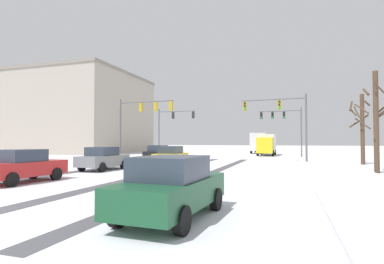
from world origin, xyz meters
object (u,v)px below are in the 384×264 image
Objects in this scene: traffic_signal_far_right at (284,121)px; office_building_far_left_block at (68,115)px; traffic_signal_far_left at (171,122)px; bus_oncoming at (260,142)px; car_dark_green_fifth at (172,187)px; bare_tree_sidewalk_far at (361,126)px; traffic_signal_near_left at (141,115)px; box_truck_delivery at (267,144)px; car_grey_third at (103,158)px; traffic_signal_near_right at (283,114)px; bare_tree_sidewalk_mid at (376,119)px; car_yellow_cab_second at (171,156)px; car_red_fourth at (23,166)px; car_black_lead at (158,153)px.

traffic_signal_far_right is 0.25× the size of office_building_far_left_block.
bus_oncoming is at bearing 56.67° from traffic_signal_far_left.
car_dark_green_fifth is 0.68× the size of bare_tree_sidewalk_far.
traffic_signal_near_left reaches higher than box_truck_delivery.
car_dark_green_fifth is at bearing -48.86° from car_grey_third.
traffic_signal_far_right is at bearing 90.27° from traffic_signal_near_right.
bare_tree_sidewalk_mid reaches higher than car_grey_third.
traffic_signal_far_right is at bearing -6.19° from office_building_far_left_block.
office_building_far_left_block reaches higher than traffic_signal_far_left.
office_building_far_left_block is at bearing 151.14° from bare_tree_sidewalk_mid.
box_truck_delivery is at bearing 99.86° from traffic_signal_near_right.
traffic_signal_near_right is at bearing 38.36° from car_yellow_cab_second.
traffic_signal_near_left is at bearing 102.53° from car_grey_third.
car_red_fourth is at bearing -89.89° from car_grey_third.
traffic_signal_near_left is at bearing 119.39° from car_dark_green_fifth.
car_dark_green_fifth is 0.38× the size of bus_oncoming.
traffic_signal_near_left is 17.21m from car_red_fourth.
box_truck_delivery is at bearing 55.31° from traffic_signal_near_left.
traffic_signal_near_right is 1.00× the size of traffic_signal_far_left.
car_black_lead is at bearing -107.46° from bus_oncoming.
car_yellow_cab_second and car_dark_green_fifth have the same top height.
car_grey_third is 0.99× the size of car_red_fourth.
office_building_far_left_block is (-26.88, 34.89, 6.21)m from car_red_fourth.
traffic_signal_far_left is at bearing 94.03° from traffic_signal_near_left.
box_truck_delivery is at bearing 134.15° from traffic_signal_far_right.
car_grey_third is 0.56× the size of box_truck_delivery.
bare_tree_sidewalk_far is (21.35, -8.65, -1.22)m from traffic_signal_far_left.
car_yellow_cab_second is (3.54, -5.26, 0.00)m from car_black_lead.
traffic_signal_near_left is at bearing -85.97° from traffic_signal_far_left.
traffic_signal_far_right and traffic_signal_far_left have the same top height.
car_yellow_cab_second is 0.55× the size of box_truck_delivery.
car_yellow_cab_second is at bearing -37.64° from office_building_far_left_block.
car_yellow_cab_second is at bearing -157.71° from bare_tree_sidewalk_far.
traffic_signal_far_right reaches higher than car_grey_third.
bare_tree_sidewalk_mid reaches higher than traffic_signal_far_right.
car_grey_third is 21.82m from bare_tree_sidewalk_far.
traffic_signal_far_right is 0.87× the size of box_truck_delivery.
traffic_signal_far_right is 35.12m from car_dark_green_fifth.
bare_tree_sidewalk_far is at bearing 44.52° from car_red_fourth.
traffic_signal_near_left is 30.79m from office_building_far_left_block.
box_truck_delivery is (-2.52, 14.47, -3.01)m from traffic_signal_near_right.
traffic_signal_far_left is 16.54m from car_yellow_cab_second.
bare_tree_sidewalk_mid is at bearing -17.48° from traffic_signal_near_left.
box_truck_delivery is 36.62m from office_building_far_left_block.
traffic_signal_far_left reaches higher than car_red_fourth.
traffic_signal_near_left is 1.56× the size of car_grey_third.
bus_oncoming is 26.92m from bare_tree_sidewalk_far.
car_black_lead is 0.56× the size of box_truck_delivery.
traffic_signal_far_left is 23.06m from bare_tree_sidewalk_far.
bare_tree_sidewalk_mid reaches higher than box_truck_delivery.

